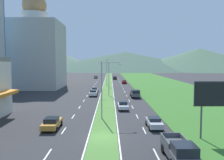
% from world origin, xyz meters
% --- Properties ---
extents(ground_plane, '(600.00, 600.00, 0.00)m').
position_xyz_m(ground_plane, '(0.00, 0.00, 0.00)').
color(ground_plane, '#2D2D30').
extents(grass_median, '(3.20, 240.00, 0.06)m').
position_xyz_m(grass_median, '(0.00, 60.00, 0.03)').
color(grass_median, '#518438').
rests_on(grass_median, ground_plane).
extents(grass_verge_right, '(24.00, 240.00, 0.06)m').
position_xyz_m(grass_verge_right, '(20.60, 60.00, 0.03)').
color(grass_verge_right, '#387028').
rests_on(grass_verge_right, ground_plane).
extents(lane_dash_left_2, '(0.16, 2.80, 0.01)m').
position_xyz_m(lane_dash_left_2, '(-5.10, -4.86, 0.01)').
color(lane_dash_left_2, silver).
rests_on(lane_dash_left_2, ground_plane).
extents(lane_dash_left_3, '(0.16, 2.80, 0.01)m').
position_xyz_m(lane_dash_left_3, '(-5.10, 2.70, 0.01)').
color(lane_dash_left_3, silver).
rests_on(lane_dash_left_3, ground_plane).
extents(lane_dash_left_4, '(0.16, 2.80, 0.01)m').
position_xyz_m(lane_dash_left_4, '(-5.10, 10.27, 0.01)').
color(lane_dash_left_4, silver).
rests_on(lane_dash_left_4, ground_plane).
extents(lane_dash_left_5, '(0.16, 2.80, 0.01)m').
position_xyz_m(lane_dash_left_5, '(-5.10, 17.84, 0.01)').
color(lane_dash_left_5, silver).
rests_on(lane_dash_left_5, ground_plane).
extents(lane_dash_left_6, '(0.16, 2.80, 0.01)m').
position_xyz_m(lane_dash_left_6, '(-5.10, 25.41, 0.01)').
color(lane_dash_left_6, silver).
rests_on(lane_dash_left_6, ground_plane).
extents(lane_dash_left_7, '(0.16, 2.80, 0.01)m').
position_xyz_m(lane_dash_left_7, '(-5.10, 32.98, 0.01)').
color(lane_dash_left_7, silver).
rests_on(lane_dash_left_7, ground_plane).
extents(lane_dash_left_8, '(0.16, 2.80, 0.01)m').
position_xyz_m(lane_dash_left_8, '(-5.10, 40.55, 0.01)').
color(lane_dash_left_8, silver).
rests_on(lane_dash_left_8, ground_plane).
extents(lane_dash_left_9, '(0.16, 2.80, 0.01)m').
position_xyz_m(lane_dash_left_9, '(-5.10, 48.11, 0.01)').
color(lane_dash_left_9, silver).
rests_on(lane_dash_left_9, ground_plane).
extents(lane_dash_left_10, '(0.16, 2.80, 0.01)m').
position_xyz_m(lane_dash_left_10, '(-5.10, 55.68, 0.01)').
color(lane_dash_left_10, silver).
rests_on(lane_dash_left_10, ground_plane).
extents(lane_dash_left_11, '(0.16, 2.80, 0.01)m').
position_xyz_m(lane_dash_left_11, '(-5.10, 63.25, 0.01)').
color(lane_dash_left_11, silver).
rests_on(lane_dash_left_11, ground_plane).
extents(lane_dash_left_12, '(0.16, 2.80, 0.01)m').
position_xyz_m(lane_dash_left_12, '(-5.10, 70.82, 0.01)').
color(lane_dash_left_12, silver).
rests_on(lane_dash_left_12, ground_plane).
extents(lane_dash_left_13, '(0.16, 2.80, 0.01)m').
position_xyz_m(lane_dash_left_13, '(-5.10, 78.39, 0.01)').
color(lane_dash_left_13, silver).
rests_on(lane_dash_left_13, ground_plane).
extents(lane_dash_left_14, '(0.16, 2.80, 0.01)m').
position_xyz_m(lane_dash_left_14, '(-5.10, 85.96, 0.01)').
color(lane_dash_left_14, silver).
rests_on(lane_dash_left_14, ground_plane).
extents(lane_dash_left_15, '(0.16, 2.80, 0.01)m').
position_xyz_m(lane_dash_left_15, '(-5.10, 93.52, 0.01)').
color(lane_dash_left_15, silver).
rests_on(lane_dash_left_15, ground_plane).
extents(lane_dash_right_2, '(0.16, 2.80, 0.01)m').
position_xyz_m(lane_dash_right_2, '(5.10, -4.86, 0.01)').
color(lane_dash_right_2, silver).
rests_on(lane_dash_right_2, ground_plane).
extents(lane_dash_right_3, '(0.16, 2.80, 0.01)m').
position_xyz_m(lane_dash_right_3, '(5.10, 2.70, 0.01)').
color(lane_dash_right_3, silver).
rests_on(lane_dash_right_3, ground_plane).
extents(lane_dash_right_4, '(0.16, 2.80, 0.01)m').
position_xyz_m(lane_dash_right_4, '(5.10, 10.27, 0.01)').
color(lane_dash_right_4, silver).
rests_on(lane_dash_right_4, ground_plane).
extents(lane_dash_right_5, '(0.16, 2.80, 0.01)m').
position_xyz_m(lane_dash_right_5, '(5.10, 17.84, 0.01)').
color(lane_dash_right_5, silver).
rests_on(lane_dash_right_5, ground_plane).
extents(lane_dash_right_6, '(0.16, 2.80, 0.01)m').
position_xyz_m(lane_dash_right_6, '(5.10, 25.41, 0.01)').
color(lane_dash_right_6, silver).
rests_on(lane_dash_right_6, ground_plane).
extents(lane_dash_right_7, '(0.16, 2.80, 0.01)m').
position_xyz_m(lane_dash_right_7, '(5.10, 32.98, 0.01)').
color(lane_dash_right_7, silver).
rests_on(lane_dash_right_7, ground_plane).
extents(lane_dash_right_8, '(0.16, 2.80, 0.01)m').
position_xyz_m(lane_dash_right_8, '(5.10, 40.55, 0.01)').
color(lane_dash_right_8, silver).
rests_on(lane_dash_right_8, ground_plane).
extents(lane_dash_right_9, '(0.16, 2.80, 0.01)m').
position_xyz_m(lane_dash_right_9, '(5.10, 48.11, 0.01)').
color(lane_dash_right_9, silver).
rests_on(lane_dash_right_9, ground_plane).
extents(lane_dash_right_10, '(0.16, 2.80, 0.01)m').
position_xyz_m(lane_dash_right_10, '(5.10, 55.68, 0.01)').
color(lane_dash_right_10, silver).
rests_on(lane_dash_right_10, ground_plane).
extents(lane_dash_right_11, '(0.16, 2.80, 0.01)m').
position_xyz_m(lane_dash_right_11, '(5.10, 63.25, 0.01)').
color(lane_dash_right_11, silver).
rests_on(lane_dash_right_11, ground_plane).
extents(lane_dash_right_12, '(0.16, 2.80, 0.01)m').
position_xyz_m(lane_dash_right_12, '(5.10, 70.82, 0.01)').
color(lane_dash_right_12, silver).
rests_on(lane_dash_right_12, ground_plane).
extents(lane_dash_right_13, '(0.16, 2.80, 0.01)m').
position_xyz_m(lane_dash_right_13, '(5.10, 78.39, 0.01)').
color(lane_dash_right_13, silver).
rests_on(lane_dash_right_13, ground_plane).
extents(lane_dash_right_14, '(0.16, 2.80, 0.01)m').
position_xyz_m(lane_dash_right_14, '(5.10, 85.96, 0.01)').
color(lane_dash_right_14, silver).
rests_on(lane_dash_right_14, ground_plane).
extents(lane_dash_right_15, '(0.16, 2.80, 0.01)m').
position_xyz_m(lane_dash_right_15, '(5.10, 93.52, 0.01)').
color(lane_dash_right_15, silver).
rests_on(lane_dash_right_15, ground_plane).
extents(edge_line_median_left, '(0.16, 240.00, 0.01)m').
position_xyz_m(edge_line_median_left, '(-1.75, 60.00, 0.01)').
color(edge_line_median_left, silver).
rests_on(edge_line_median_left, ground_plane).
extents(edge_line_median_right, '(0.16, 240.00, 0.01)m').
position_xyz_m(edge_line_median_right, '(1.75, 60.00, 0.01)').
color(edge_line_median_right, silver).
rests_on(edge_line_median_right, ground_plane).
extents(domed_building, '(17.29, 17.29, 31.30)m').
position_xyz_m(domed_building, '(-24.13, 51.81, 12.41)').
color(domed_building, '#B7B2A8').
rests_on(domed_building, ground_plane).
extents(midrise_colored, '(16.05, 16.05, 19.21)m').
position_xyz_m(midrise_colored, '(-33.59, 75.41, 9.60)').
color(midrise_colored, orange).
rests_on(midrise_colored, ground_plane).
extents(hill_far_left, '(166.49, 166.49, 30.44)m').
position_xyz_m(hill_far_left, '(-90.60, 277.99, 15.22)').
color(hill_far_left, '#516B56').
rests_on(hill_far_left, ground_plane).
extents(hill_far_center, '(232.99, 232.99, 21.99)m').
position_xyz_m(hill_far_center, '(19.78, 271.19, 11.00)').
color(hill_far_center, '#3D5647').
rests_on(hill_far_center, ground_plane).
extents(hill_far_right, '(169.82, 169.82, 24.48)m').
position_xyz_m(hill_far_right, '(102.91, 236.79, 12.24)').
color(hill_far_right, '#47664C').
rests_on(hill_far_right, ground_plane).
extents(street_lamp_near, '(3.19, 0.35, 8.73)m').
position_xyz_m(street_lamp_near, '(-0.13, 8.93, 5.08)').
color(street_lamp_near, '#99999E').
rests_on(street_lamp_near, ground_plane).
extents(street_lamp_mid, '(3.06, 0.47, 8.69)m').
position_xyz_m(street_lamp_mid, '(0.14, 32.92, 5.05)').
color(street_lamp_mid, '#99999E').
rests_on(street_lamp_mid, ground_plane).
extents(street_lamp_far, '(3.35, 0.41, 9.72)m').
position_xyz_m(street_lamp_far, '(0.01, 56.85, 5.61)').
color(street_lamp_far, '#99999E').
rests_on(street_lamp_far, ground_plane).
extents(billboard_roadside, '(5.50, 0.28, 6.54)m').
position_xyz_m(billboard_roadside, '(12.83, -0.66, 4.86)').
color(billboard_roadside, '#4C4C51').
rests_on(billboard_roadside, ground_plane).
extents(car_0, '(2.01, 4.58, 1.49)m').
position_xyz_m(car_0, '(-6.81, 3.60, 0.76)').
color(car_0, '#C6842D').
rests_on(car_0, ground_plane).
extents(car_1, '(2.00, 4.27, 1.46)m').
position_xyz_m(car_1, '(-6.76, 97.16, 0.76)').
color(car_1, slate).
rests_on(car_1, ground_plane).
extents(car_2, '(1.95, 4.39, 1.60)m').
position_xyz_m(car_2, '(3.32, 89.58, 0.81)').
color(car_2, black).
rests_on(car_2, ground_plane).
extents(car_3, '(1.87, 4.15, 1.37)m').
position_xyz_m(car_3, '(6.57, 66.58, 0.72)').
color(car_3, maroon).
rests_on(car_3, ground_plane).
extents(car_4, '(1.99, 4.36, 1.54)m').
position_xyz_m(car_4, '(-3.49, 32.63, 0.79)').
color(car_4, silver).
rests_on(car_4, ground_plane).
extents(car_5, '(1.91, 4.41, 1.39)m').
position_xyz_m(car_5, '(-3.62, 40.17, 0.72)').
color(car_5, '#B2B2B7').
rests_on(car_5, ground_plane).
extents(car_6, '(1.86, 4.18, 1.38)m').
position_xyz_m(car_6, '(6.59, 3.92, 0.72)').
color(car_6, '#B2B2B7').
rests_on(car_6, ground_plane).
extents(car_7, '(1.92, 4.29, 1.47)m').
position_xyz_m(car_7, '(3.16, 15.83, 0.74)').
color(car_7, silver).
rests_on(car_7, ground_plane).
extents(pickup_truck_0, '(2.18, 5.40, 2.00)m').
position_xyz_m(pickup_truck_0, '(6.97, 30.19, 0.98)').
color(pickup_truck_0, '#515459').
rests_on(pickup_truck_0, ground_plane).
extents(pickup_truck_1, '(2.18, 5.40, 2.00)m').
position_xyz_m(pickup_truck_1, '(6.77, -6.47, 0.98)').
color(pickup_truck_1, '#515459').
rests_on(pickup_truck_1, ground_plane).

